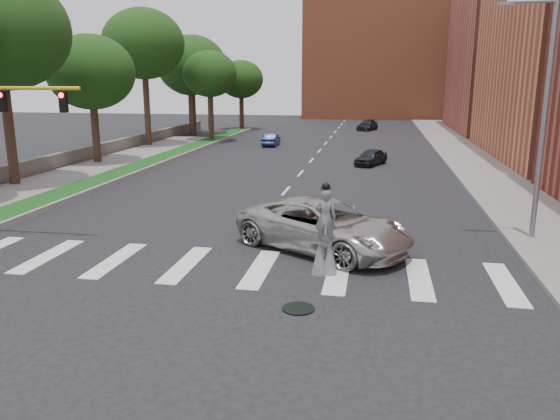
# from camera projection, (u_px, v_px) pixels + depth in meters

# --- Properties ---
(ground_plane) EXTENTS (160.00, 160.00, 0.00)m
(ground_plane) POSITION_uv_depth(u_px,v_px,m) (214.00, 277.00, 17.32)
(ground_plane) COLOR black
(ground_plane) RESTS_ON ground
(grass_median) EXTENTS (2.00, 60.00, 0.25)m
(grass_median) POSITION_uv_depth(u_px,v_px,m) (139.00, 167.00, 38.40)
(grass_median) COLOR #124115
(grass_median) RESTS_ON ground
(median_curb) EXTENTS (0.20, 60.00, 0.28)m
(median_curb) POSITION_uv_depth(u_px,v_px,m) (153.00, 167.00, 38.21)
(median_curb) COLOR gray
(median_curb) RESTS_ON ground
(sidewalk_left) EXTENTS (4.00, 60.00, 0.18)m
(sidewalk_left) POSITION_uv_depth(u_px,v_px,m) (8.00, 194.00, 29.34)
(sidewalk_left) COLOR slate
(sidewalk_left) RESTS_ON ground
(sidewalk_right) EXTENTS (5.00, 90.00, 0.18)m
(sidewalk_right) POSITION_uv_depth(u_px,v_px,m) (483.00, 166.00, 39.12)
(sidewalk_right) COLOR slate
(sidewalk_right) RESTS_ON ground
(stone_wall) EXTENTS (0.50, 56.00, 1.10)m
(stone_wall) POSITION_uv_depth(u_px,v_px,m) (81.00, 155.00, 41.14)
(stone_wall) COLOR #5D584F
(stone_wall) RESTS_ON ground
(manhole) EXTENTS (0.90, 0.90, 0.04)m
(manhole) POSITION_uv_depth(u_px,v_px,m) (298.00, 309.00, 14.90)
(manhole) COLOR black
(manhole) RESTS_ON ground
(building_far) EXTENTS (16.00, 22.00, 20.00)m
(building_far) POSITION_uv_depth(u_px,v_px,m) (530.00, 45.00, 62.97)
(building_far) COLOR #B05141
(building_far) RESTS_ON ground
(building_backdrop) EXTENTS (26.00, 14.00, 18.00)m
(building_backdrop) POSITION_uv_depth(u_px,v_px,m) (387.00, 61.00, 88.90)
(building_backdrop) COLOR #CC6640
(building_backdrop) RESTS_ON ground
(streetlight) EXTENTS (2.05, 0.20, 9.00)m
(streetlight) POSITION_uv_depth(u_px,v_px,m) (542.00, 113.00, 20.08)
(streetlight) COLOR slate
(streetlight) RESTS_ON ground
(stilt_performer) EXTENTS (0.84, 0.53, 3.00)m
(stilt_performer) POSITION_uv_depth(u_px,v_px,m) (325.00, 238.00, 17.32)
(stilt_performer) COLOR #372216
(stilt_performer) RESTS_ON ground
(suv_crossing) EXTENTS (7.24, 6.02, 1.84)m
(suv_crossing) POSITION_uv_depth(u_px,v_px,m) (324.00, 226.00, 19.87)
(suv_crossing) COLOR #B2B0A8
(suv_crossing) RESTS_ON ground
(car_near) EXTENTS (2.67, 3.76, 1.19)m
(car_near) POSITION_uv_depth(u_px,v_px,m) (371.00, 157.00, 39.82)
(car_near) COLOR black
(car_near) RESTS_ON ground
(car_mid) EXTENTS (1.28, 3.55, 1.17)m
(car_mid) POSITION_uv_depth(u_px,v_px,m) (271.00, 140.00, 51.47)
(car_mid) COLOR navy
(car_mid) RESTS_ON ground
(car_far) EXTENTS (2.90, 4.56, 1.23)m
(car_far) POSITION_uv_depth(u_px,v_px,m) (367.00, 125.00, 67.25)
(car_far) COLOR black
(car_far) RESTS_ON ground
(tree_3) EXTENTS (6.26, 6.26, 9.29)m
(tree_3) POSITION_uv_depth(u_px,v_px,m) (91.00, 73.00, 39.00)
(tree_3) COLOR #372216
(tree_3) RESTS_ON ground
(tree_4) EXTENTS (7.37, 7.37, 12.37)m
(tree_4) POSITION_uv_depth(u_px,v_px,m) (143.00, 44.00, 48.91)
(tree_4) COLOR #372216
(tree_4) RESTS_ON ground
(tree_5) EXTENTS (7.54, 7.54, 10.82)m
(tree_5) POSITION_uv_depth(u_px,v_px,m) (192.00, 65.00, 59.06)
(tree_5) COLOR #372216
(tree_5) RESTS_ON ground
(tree_6) EXTENTS (5.31, 5.31, 8.91)m
(tree_6) POSITION_uv_depth(u_px,v_px,m) (210.00, 74.00, 53.49)
(tree_6) COLOR #372216
(tree_6) RESTS_ON ground
(tree_7) EXTENTS (5.43, 5.43, 8.45)m
(tree_7) POSITION_uv_depth(u_px,v_px,m) (241.00, 80.00, 66.85)
(tree_7) COLOR #372216
(tree_7) RESTS_ON ground
(tree_8) EXTENTS (5.94, 5.94, 9.41)m
(tree_8) POSITION_uv_depth(u_px,v_px,m) (190.00, 73.00, 60.69)
(tree_8) COLOR #372216
(tree_8) RESTS_ON ground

